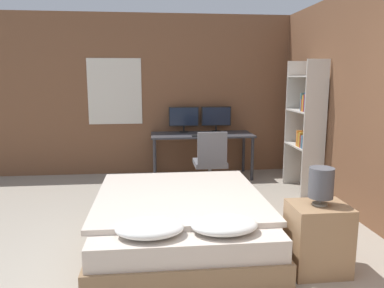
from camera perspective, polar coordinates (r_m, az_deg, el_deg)
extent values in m
cube|color=brown|center=(6.50, -1.25, 7.45)|extent=(12.00, 0.06, 2.70)
cube|color=silver|center=(6.46, -11.68, 7.84)|extent=(0.89, 0.01, 1.10)
cube|color=#A3B2CC|center=(6.47, -11.68, 7.84)|extent=(0.81, 0.01, 1.02)
cube|color=brown|center=(4.54, 26.01, 5.22)|extent=(0.06, 12.00, 2.70)
cube|color=#846647|center=(3.95, -1.80, -12.94)|extent=(1.65, 2.09, 0.22)
cube|color=beige|center=(3.88, -1.82, -10.15)|extent=(1.59, 2.03, 0.19)
cube|color=beige|center=(3.96, -1.97, -7.89)|extent=(1.69, 1.75, 0.05)
ellipsoid|color=white|center=(3.07, -6.47, -12.62)|extent=(0.55, 0.38, 0.13)
ellipsoid|color=white|center=(3.12, 4.96, -12.19)|extent=(0.55, 0.38, 0.13)
cube|color=#997551|center=(3.48, 18.60, -13.43)|extent=(0.48, 0.40, 0.60)
cylinder|color=gray|center=(3.37, 18.90, -8.63)|extent=(0.12, 0.12, 0.01)
cylinder|color=gray|center=(3.36, 18.93, -8.11)|extent=(0.02, 0.02, 0.05)
cylinder|color=#4C4C51|center=(3.32, 19.09, -5.59)|extent=(0.21, 0.21, 0.26)
cube|color=#38383D|center=(6.19, 1.52, 1.42)|extent=(1.67, 0.68, 0.03)
cylinder|color=#2D2D33|center=(5.92, -5.70, -2.65)|extent=(0.05, 0.05, 0.70)
cylinder|color=#2D2D33|center=(6.13, 9.17, -2.28)|extent=(0.05, 0.05, 0.70)
cylinder|color=#2D2D33|center=(6.48, -5.74, -1.51)|extent=(0.05, 0.05, 0.70)
cylinder|color=#2D2D33|center=(6.68, 7.87, -1.21)|extent=(0.05, 0.05, 0.70)
cylinder|color=black|center=(6.39, -1.25, 1.89)|extent=(0.16, 0.16, 0.01)
cylinder|color=black|center=(6.38, -1.25, 2.35)|extent=(0.03, 0.03, 0.09)
cube|color=black|center=(6.36, -1.26, 4.20)|extent=(0.51, 0.03, 0.33)
cube|color=#192338|center=(6.34, -1.25, 4.19)|extent=(0.48, 0.00, 0.30)
cylinder|color=black|center=(6.46, 3.69, 1.97)|extent=(0.16, 0.16, 0.01)
cylinder|color=black|center=(6.45, 3.70, 2.41)|extent=(0.03, 0.03, 0.09)
cube|color=black|center=(6.43, 3.72, 4.25)|extent=(0.51, 0.03, 0.33)
cube|color=#192338|center=(6.41, 3.74, 4.24)|extent=(0.48, 0.00, 0.30)
cube|color=black|center=(5.95, 1.82, 1.31)|extent=(0.38, 0.13, 0.02)
ellipsoid|color=black|center=(6.00, 4.48, 1.43)|extent=(0.07, 0.05, 0.04)
cylinder|color=black|center=(5.62, 2.71, -6.82)|extent=(0.52, 0.52, 0.04)
cylinder|color=gray|center=(5.56, 2.73, -4.96)|extent=(0.05, 0.05, 0.34)
cube|color=slate|center=(5.51, 2.74, -2.92)|extent=(0.46, 0.46, 0.07)
cube|color=slate|center=(5.26, 3.11, -0.64)|extent=(0.42, 0.05, 0.46)
cube|color=beige|center=(5.35, 18.21, 2.01)|extent=(0.32, 0.02, 1.90)
cube|color=beige|center=(5.99, 15.45, 2.99)|extent=(0.32, 0.02, 1.90)
cube|color=beige|center=(5.71, 16.60, -0.30)|extent=(0.32, 0.69, 0.02)
cube|color=beige|center=(5.64, 16.87, 4.82)|extent=(0.32, 0.69, 0.02)
cube|color=beige|center=(5.62, 17.13, 9.82)|extent=(0.32, 0.69, 0.02)
cube|color=gold|center=(5.41, 17.93, 0.18)|extent=(0.26, 0.04, 0.19)
cube|color=#2D4784|center=(5.45, 17.74, 0.20)|extent=(0.26, 0.03, 0.17)
cube|color=teal|center=(5.49, 17.56, 0.32)|extent=(0.26, 0.04, 0.18)
cube|color=#B2332D|center=(5.53, 17.37, 0.38)|extent=(0.26, 0.03, 0.18)
cube|color=gold|center=(5.57, 17.20, 0.64)|extent=(0.26, 0.04, 0.21)
cube|color=orange|center=(5.61, 17.00, 0.58)|extent=(0.26, 0.03, 0.19)
cube|color=orange|center=(5.65, 16.85, 0.86)|extent=(0.26, 0.04, 0.23)
cube|color=gold|center=(5.34, 18.26, 5.83)|extent=(0.26, 0.03, 0.23)
cube|color=#2D4784|center=(5.38, 18.08, 6.07)|extent=(0.26, 0.03, 0.27)
cube|color=#B2332D|center=(5.42, 17.91, 5.94)|extent=(0.26, 0.03, 0.24)
cube|color=gold|center=(5.45, 17.73, 5.90)|extent=(0.26, 0.03, 0.23)
cube|color=#B2332D|center=(5.49, 17.57, 5.65)|extent=(0.26, 0.02, 0.17)
cube|color=teal|center=(5.52, 17.46, 6.12)|extent=(0.26, 0.02, 0.26)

